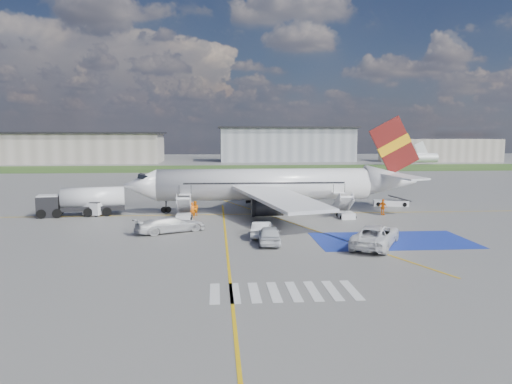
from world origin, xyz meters
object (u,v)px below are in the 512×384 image
at_px(fuel_tanker, 82,204).
at_px(car_silver_b, 262,229).
at_px(belt_loader, 391,203).
at_px(van_white_a, 376,232).
at_px(gpu_cart, 93,210).
at_px(van_white_b, 170,222).
at_px(airliner, 275,184).
at_px(car_silver_a, 270,235).

relative_size(fuel_tanker, car_silver_b, 2.21).
height_order(belt_loader, van_white_a, van_white_a).
height_order(gpu_cart, belt_loader, gpu_cart).
xyz_separation_m(car_silver_b, van_white_b, (-8.72, 3.03, 0.28)).
distance_m(fuel_tanker, van_white_b, 15.92).
xyz_separation_m(fuel_tanker, van_white_a, (29.46, -18.67, -0.17)).
relative_size(fuel_tanker, gpu_cart, 4.29).
bearing_deg(airliner, belt_loader, 12.75).
bearing_deg(car_silver_a, fuel_tanker, -36.45).
relative_size(airliner, car_silver_a, 7.60).
xyz_separation_m(belt_loader, van_white_b, (-28.01, -16.20, 0.67)).
relative_size(car_silver_a, van_white_a, 0.74).
bearing_deg(airliner, van_white_a, -72.52).
distance_m(car_silver_b, van_white_a, 10.44).
relative_size(fuel_tanker, van_white_b, 1.91).
bearing_deg(belt_loader, airliner, -155.64).
distance_m(gpu_cart, car_silver_b, 23.22).
bearing_deg(car_silver_b, gpu_cart, -25.07).
relative_size(car_silver_a, car_silver_b, 1.06).
height_order(gpu_cart, van_white_b, van_white_b).
relative_size(airliner, van_white_a, 5.60).
relative_size(gpu_cart, car_silver_a, 0.48).
xyz_separation_m(gpu_cart, car_silver_a, (19.10, -16.80, 0.06)).
bearing_deg(car_silver_b, belt_loader, -123.85).
height_order(airliner, van_white_b, airliner).
distance_m(gpu_cart, car_silver_a, 25.44).
distance_m(airliner, van_white_a, 21.09).
distance_m(fuel_tanker, gpu_cart, 1.54).
distance_m(fuel_tanker, belt_loader, 39.64).
distance_m(belt_loader, van_white_b, 32.36).
relative_size(gpu_cart, car_silver_b, 0.52).
bearing_deg(van_white_b, car_silver_b, -136.26).
bearing_deg(van_white_a, fuel_tanker, -4.22).
bearing_deg(car_silver_a, belt_loader, -126.50).
height_order(fuel_tanker, van_white_b, fuel_tanker).
height_order(gpu_cart, van_white_a, van_white_a).
bearing_deg(airliner, car_silver_b, -101.38).
bearing_deg(belt_loader, car_silver_b, -123.48).
height_order(car_silver_a, van_white_a, van_white_a).
bearing_deg(van_white_b, fuel_tanker, 18.18).
distance_m(van_white_a, van_white_b, 19.63).
height_order(fuel_tanker, car_silver_a, fuel_tanker).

